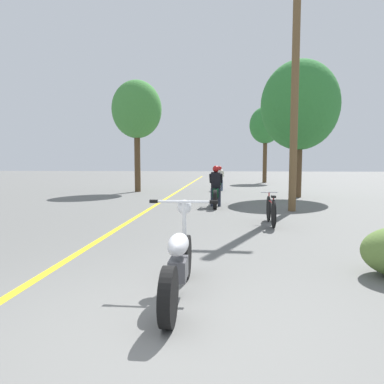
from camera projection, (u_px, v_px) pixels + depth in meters
name	position (u px, v px, depth m)	size (l,w,h in m)	color
ground_plane	(131.00, 337.00, 3.10)	(120.00, 120.00, 0.00)	#60605E
lane_stripe_center	(170.00, 196.00, 16.10)	(0.14, 48.00, 0.01)	yellow
utility_pole	(295.00, 92.00, 10.87)	(1.10, 0.24, 7.48)	brown
roadside_tree_right_near	(300.00, 106.00, 15.31)	(3.47, 3.12, 6.14)	#513A23
roadside_tree_right_far	(265.00, 126.00, 26.75)	(2.48, 2.24, 5.95)	#513A23
roadside_tree_left	(137.00, 110.00, 18.30)	(2.67, 2.40, 5.97)	#513A23
motorcycle_foreground	(179.00, 260.00, 4.02)	(0.90, 2.02, 1.10)	black
motorcycle_rider_lead	(216.00, 191.00, 12.36)	(0.50, 2.20, 1.47)	black
motorcycle_rider_far	(220.00, 181.00, 19.32)	(0.50, 1.99, 1.39)	black
bicycle_parked	(271.00, 210.00, 8.70)	(0.44, 1.64, 0.81)	black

